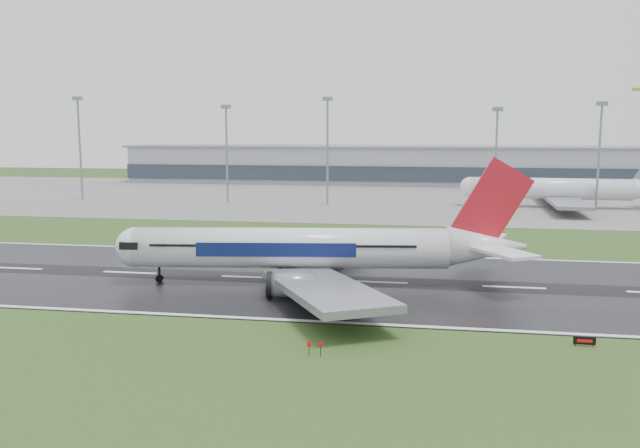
# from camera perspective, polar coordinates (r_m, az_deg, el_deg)

# --- Properties ---
(ground) EXTENTS (520.00, 520.00, 0.00)m
(ground) POSITION_cam_1_polar(r_m,az_deg,el_deg) (100.90, 4.98, -5.05)
(ground) COLOR #284519
(ground) RESTS_ON ground
(runway) EXTENTS (400.00, 45.00, 0.10)m
(runway) POSITION_cam_1_polar(r_m,az_deg,el_deg) (100.89, 4.98, -5.03)
(runway) COLOR black
(runway) RESTS_ON ground
(apron) EXTENTS (400.00, 130.00, 0.08)m
(apron) POSITION_cam_1_polar(r_m,az_deg,el_deg) (224.23, 7.56, 2.27)
(apron) COLOR slate
(apron) RESTS_ON ground
(terminal) EXTENTS (240.00, 36.00, 15.00)m
(terminal) POSITION_cam_1_polar(r_m,az_deg,el_deg) (283.44, 8.03, 5.02)
(terminal) COLOR #999DA4
(terminal) RESTS_ON ground
(main_airliner) EXTENTS (68.74, 66.25, 18.09)m
(main_airliner) POSITION_cam_1_polar(r_m,az_deg,el_deg) (98.22, -0.02, 0.04)
(main_airliner) COLOR silver
(main_airliner) RESTS_ON runway
(parked_airliner) EXTENTS (62.17, 58.19, 17.60)m
(parked_airliner) POSITION_cam_1_polar(r_m,az_deg,el_deg) (205.88, 19.93, 3.79)
(parked_airliner) COLOR silver
(parked_airliner) RESTS_ON apron
(runway_sign) EXTENTS (2.30, 0.28, 1.04)m
(runway_sign) POSITION_cam_1_polar(r_m,az_deg,el_deg) (77.49, 21.82, -9.36)
(runway_sign) COLOR black
(runway_sign) RESTS_ON ground
(floodmast_0) EXTENTS (0.64, 0.64, 31.92)m
(floodmast_0) POSITION_cam_1_polar(r_m,az_deg,el_deg) (227.31, -19.96, 5.95)
(floodmast_0) COLOR gray
(floodmast_0) RESTS_ON ground
(floodmast_1) EXTENTS (0.64, 0.64, 29.06)m
(floodmast_1) POSITION_cam_1_polar(r_m,az_deg,el_deg) (207.74, -8.03, 5.80)
(floodmast_1) COLOR gray
(floodmast_1) RESTS_ON ground
(floodmast_2) EXTENTS (0.64, 0.64, 31.21)m
(floodmast_2) POSITION_cam_1_polar(r_m,az_deg,el_deg) (200.46, 0.65, 6.10)
(floodmast_2) COLOR gray
(floodmast_2) RESTS_ON ground
(floodmast_3) EXTENTS (0.64, 0.64, 27.94)m
(floodmast_3) POSITION_cam_1_polar(r_m,az_deg,el_deg) (198.96, 14.90, 5.34)
(floodmast_3) COLOR gray
(floodmast_3) RESTS_ON ground
(floodmast_4) EXTENTS (0.64, 0.64, 29.34)m
(floodmast_4) POSITION_cam_1_polar(r_m,az_deg,el_deg) (203.49, 22.89, 5.22)
(floodmast_4) COLOR gray
(floodmast_4) RESTS_ON ground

